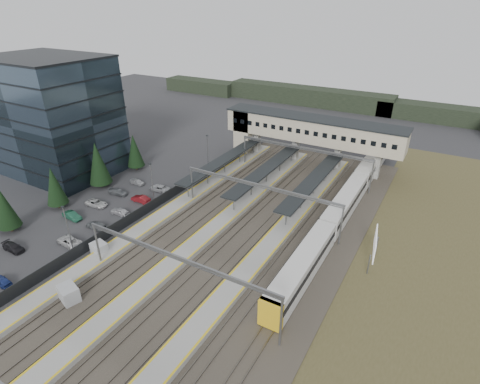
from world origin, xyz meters
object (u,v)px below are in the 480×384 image
Objects in this scene: relay_cabin_near at (69,294)px; relay_cabin_far at (99,249)px; footbridge at (300,130)px; office_building at (53,116)px; billboard at (375,244)px; train at (345,204)px.

relay_cabin_far is at bearing 116.38° from relay_cabin_near.
office_building is at bearing -145.53° from footbridge.
relay_cabin_near is 41.28m from billboard.
billboard is at bearing -51.81° from footbridge.
relay_cabin_near is (36.08, -26.93, -11.08)m from office_building.
footbridge is at bearing 76.14° from relay_cabin_far.
relay_cabin_far is at bearing -103.86° from footbridge.
billboard is at bearing 26.80° from relay_cabin_far.
relay_cabin_far is 41.08m from train.
footbridge reaches higher than billboard.
footbridge is at bearing 34.47° from office_building.
office_building is at bearing -169.09° from train.
footbridge is 6.79× the size of billboard.
relay_cabin_far is 40.07m from billboard.
train is at bearing 58.15° from relay_cabin_near.
billboard is (35.70, 18.03, 2.42)m from relay_cabin_far.
relay_cabin_near is 57.84m from footbridge.
train is 10.24× the size of billboard.
billboard is (23.79, -30.24, -4.49)m from footbridge.
billboard is at bearing -57.61° from train.
relay_cabin_far is at bearing -153.20° from billboard.
footbridge reaches higher than train.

